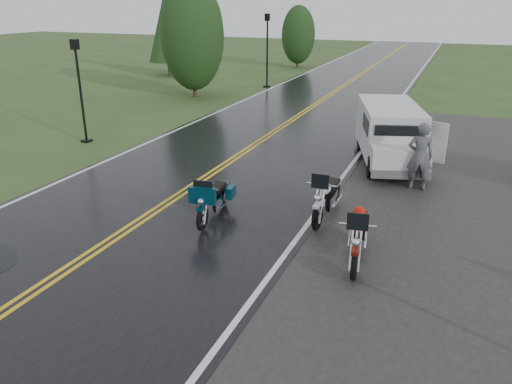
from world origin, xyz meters
TOP-DOWN VIEW (x-y plane):
  - ground at (0.00, 0.00)m, footprint 120.00×120.00m
  - road at (0.00, 10.00)m, footprint 8.00×100.00m
  - motorcycle_red at (5.33, 0.70)m, footprint 1.11×2.29m
  - motorcycle_teal at (1.67, 1.53)m, footprint 0.96×2.08m
  - motorcycle_silver at (4.10, 2.54)m, footprint 0.81×2.22m
  - van_white at (4.57, 6.79)m, footprint 3.13×5.14m
  - person_at_van at (5.95, 6.28)m, footprint 0.75×0.54m
  - lamp_post_near_left at (-6.09, 6.85)m, footprint 0.32×0.32m
  - lamp_post_far_left at (-4.28, 21.12)m, footprint 0.37×0.37m
  - tree_left_mid at (-6.80, 16.62)m, footprint 3.38×3.38m
  - tree_left_far at (-5.47, 30.95)m, footprint 2.58×2.58m
  - pine_left_far at (-12.51, 23.29)m, footprint 2.64×2.64m

SIDE VIEW (x-z plane):
  - ground at x=0.00m, z-range 0.00..0.00m
  - road at x=0.00m, z-range 0.00..0.04m
  - motorcycle_teal at x=1.67m, z-range 0.00..1.18m
  - motorcycle_red at x=5.33m, z-range 0.00..1.30m
  - motorcycle_silver at x=4.10m, z-range 0.00..1.31m
  - van_white at x=4.57m, z-range 0.00..1.90m
  - person_at_van at x=5.95m, z-range 0.00..1.91m
  - lamp_post_near_left at x=-6.09m, z-range 0.00..3.77m
  - tree_left_far at x=-5.47m, z-range 0.00..3.98m
  - lamp_post_far_left at x=-4.28m, z-range 0.00..4.31m
  - tree_left_mid at x=-6.80m, z-range 0.00..5.28m
  - pine_left_far at x=-12.51m, z-range 0.00..5.50m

